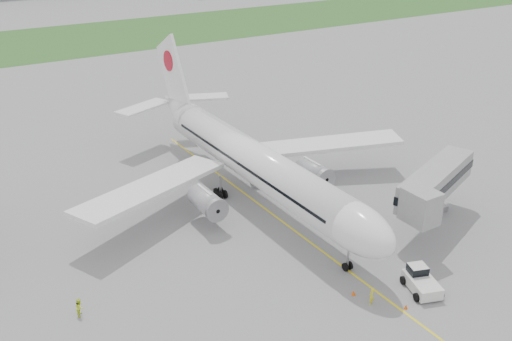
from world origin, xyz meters
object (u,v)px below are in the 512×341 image
jet_bridge (434,185)px  ground_crew_near (371,296)px  pushback_tug (421,280)px  airliner (249,158)px

jet_bridge → ground_crew_near: jet_bridge is taller
pushback_tug → jet_bridge: 13.80m
airliner → jet_bridge: airliner is taller
pushback_tug → jet_bridge: jet_bridge is taller
pushback_tug → ground_crew_near: size_ratio=2.65×
jet_bridge → ground_crew_near: size_ratio=8.67×
airliner → jet_bridge: (14.11, -18.09, -0.02)m
pushback_tug → ground_crew_near: 5.89m
pushback_tug → ground_crew_near: (-5.84, 0.79, -0.10)m
airliner → jet_bridge: size_ratio=3.39×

